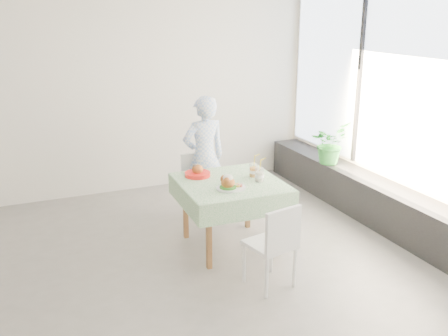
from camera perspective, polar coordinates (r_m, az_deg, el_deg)
name	(u,v)px	position (r m, az deg, el deg)	size (l,w,h in m)	color
floor	(156,274)	(5.00, -7.76, -11.94)	(6.00, 6.00, 0.00)	#64625F
wall_back	(100,93)	(6.89, -13.95, 8.30)	(6.00, 0.02, 2.80)	white
wall_front	(296,256)	(2.29, 8.19, -9.96)	(6.00, 0.02, 2.80)	white
wall_right	(412,109)	(5.97, 20.71, 6.31)	(0.02, 5.00, 2.80)	white
window_pane	(413,87)	(5.91, 20.76, 8.67)	(0.01, 4.80, 2.18)	#D1E0F9
window_ledge	(388,208)	(6.15, 18.20, -4.33)	(0.40, 4.80, 0.50)	black
cafe_table	(230,206)	(5.31, 0.71, -4.42)	(1.07, 1.07, 0.74)	brown
chair_far	(198,200)	(6.10, -2.96, -3.65)	(0.45, 0.45, 0.79)	white
chair_near	(270,261)	(4.69, 5.32, -10.49)	(0.46, 0.46, 0.82)	white
diner	(204,157)	(6.05, -2.28, 1.25)	(0.55, 0.36, 1.50)	#96B8F1
main_dish	(229,184)	(4.98, 0.63, -1.88)	(0.31, 0.31, 0.16)	white
juice_cup_orange	(254,171)	(5.35, 3.41, -0.32)	(0.10, 0.10, 0.28)	white
juice_cup_lemonade	(259,175)	(5.22, 4.08, -0.82)	(0.10, 0.10, 0.28)	white
second_dish	(197,173)	(5.38, -3.05, -0.55)	(0.28, 0.28, 0.13)	red
potted_plant	(330,143)	(6.74, 11.97, 2.82)	(0.50, 0.43, 0.55)	#2B8133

